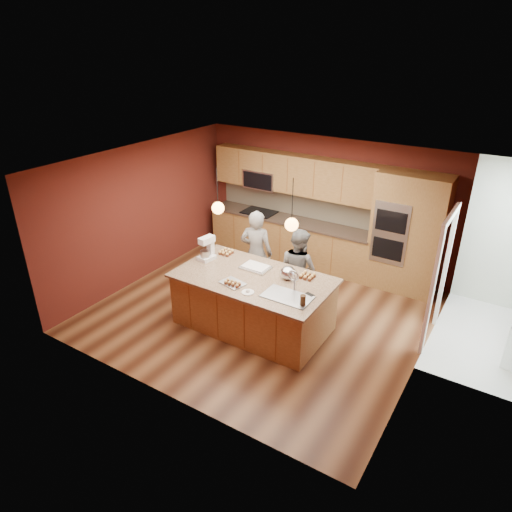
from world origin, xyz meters
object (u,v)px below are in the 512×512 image
Objects in this scene: island at (254,301)px; mixing_bowl at (288,273)px; stand_mixer at (207,250)px; person_right at (298,269)px; person_left at (256,253)px.

island is 9.87× the size of mixing_bowl.
stand_mixer is at bearing -175.56° from mixing_bowl.
stand_mixer is (-1.37, -0.84, 0.37)m from person_right.
island is 1.53× the size of person_left.
island reaches higher than mixing_bowl.
person_right is at bearing 165.14° from person_left.
mixing_bowl is (1.54, 0.12, -0.08)m from stand_mixer.
person_left reaches higher than mixing_bowl.
person_right is 1.65m from stand_mixer.
stand_mixer is at bearing 48.47° from person_right.
person_right reaches higher than stand_mixer.
person_left reaches higher than stand_mixer.
island is at bearing -152.42° from mixing_bowl.
person_right is (0.88, 0.00, -0.08)m from person_left.
mixing_bowl is (0.17, -0.72, 0.29)m from person_right.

